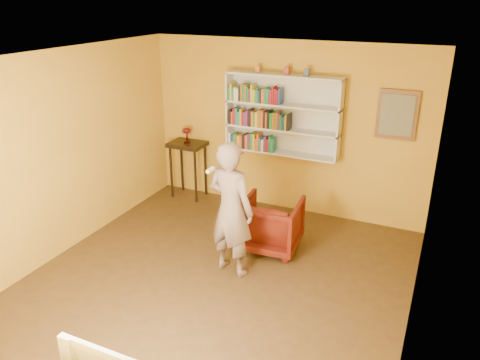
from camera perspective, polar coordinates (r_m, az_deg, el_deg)
name	(u,v)px	position (r m, az deg, el deg)	size (l,w,h in m)	color
room_shell	(211,211)	(5.37, -3.59, -3.77)	(5.30, 5.80, 2.88)	#3E2B14
bookshelf	(284,115)	(7.26, 5.33, 7.95)	(1.80, 0.29, 1.23)	silver
books_row_lower	(252,142)	(7.46, 1.45, 4.69)	(0.76, 0.19, 0.27)	silver
books_row_middle	(260,119)	(7.30, 2.42, 7.47)	(1.00, 0.19, 0.27)	black
books_row_upper	(255,94)	(7.25, 1.86, 10.39)	(0.86, 0.19, 0.27)	#217C79
ornament_left	(258,69)	(7.22, 2.22, 13.34)	(0.07, 0.07, 0.09)	#C77239
ornament_centre	(287,71)	(7.06, 5.75, 13.11)	(0.08, 0.08, 0.11)	#9C3C34
ornament_right	(307,72)	(6.97, 8.15, 12.85)	(0.07, 0.07, 0.10)	#414A6C
framed_painting	(397,115)	(6.93, 18.59, 7.54)	(0.55, 0.05, 0.70)	brown
console_table	(188,152)	(8.02, -6.41, 3.41)	(0.60, 0.46, 0.98)	black
ruby_lustre	(187,132)	(7.92, -6.51, 5.83)	(0.16, 0.16, 0.25)	maroon
armchair	(271,224)	(6.49, 3.80, -5.39)	(0.78, 0.80, 0.73)	#450904
person	(231,210)	(5.73, -1.12, -3.62)	(0.63, 0.42, 1.74)	#766257
game_remote	(211,170)	(5.41, -3.62, 1.25)	(0.04, 0.15, 0.04)	white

